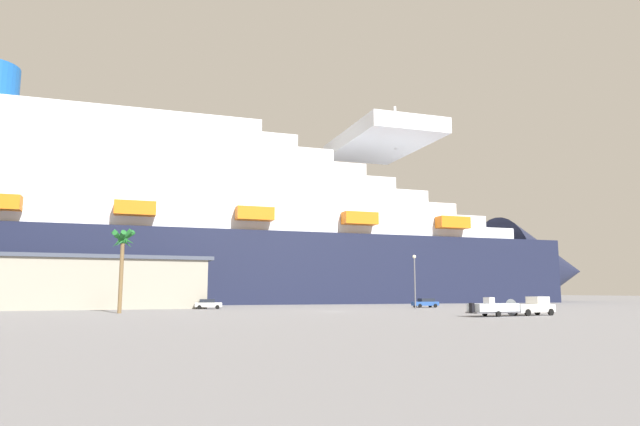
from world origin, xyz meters
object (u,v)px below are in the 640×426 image
(small_boat_on_trailer, at_px, (498,308))
(parked_car_white_van, at_px, (208,304))
(palm_tree, at_px, (123,246))
(parked_car_blue_suv, at_px, (425,303))
(pickup_truck, at_px, (533,306))
(parked_car_silver_sedan, at_px, (38,305))
(street_lamp, at_px, (415,274))
(cruise_ship, at_px, (127,230))

(small_boat_on_trailer, xyz_separation_m, parked_car_white_van, (-27.71, 37.93, -0.13))
(palm_tree, relative_size, parked_car_blue_suv, 2.39)
(pickup_truck, bearing_deg, parked_car_blue_suv, 82.62)
(parked_car_blue_suv, bearing_deg, small_boat_on_trailer, -106.02)
(palm_tree, relative_size, parked_car_silver_sedan, 2.52)
(small_boat_on_trailer, height_order, parked_car_white_van, small_boat_on_trailer)
(small_boat_on_trailer, xyz_separation_m, parked_car_blue_suv, (9.88, 34.42, -0.13))
(pickup_truck, height_order, parked_car_silver_sedan, pickup_truck)
(small_boat_on_trailer, bearing_deg, pickup_truck, 8.39)
(small_boat_on_trailer, bearing_deg, parked_car_silver_sedan, 142.88)
(street_lamp, distance_m, parked_car_white_van, 33.49)
(pickup_truck, height_order, parked_car_white_van, pickup_truck)
(pickup_truck, height_order, small_boat_on_trailer, pickup_truck)
(parked_car_silver_sedan, distance_m, parked_car_blue_suv, 62.96)
(cruise_ship, height_order, pickup_truck, cruise_ship)
(street_lamp, xyz_separation_m, parked_car_white_van, (-30.42, 13.20, -4.68))
(parked_car_white_van, bearing_deg, pickup_truck, -48.15)
(pickup_truck, relative_size, street_lamp, 0.68)
(street_lamp, distance_m, parked_car_silver_sedan, 57.79)
(cruise_ship, xyz_separation_m, parked_car_white_van, (13.41, -41.76, -15.89))
(palm_tree, height_order, street_lamp, palm_tree)
(pickup_truck, distance_m, small_boat_on_trailer, 5.59)
(pickup_truck, relative_size, small_boat_on_trailer, 0.71)
(palm_tree, distance_m, parked_car_silver_sedan, 22.05)
(pickup_truck, height_order, street_lamp, street_lamp)
(cruise_ship, relative_size, pickup_truck, 42.72)
(pickup_truck, bearing_deg, small_boat_on_trailer, -171.61)
(small_boat_on_trailer, relative_size, parked_car_white_van, 1.83)
(cruise_ship, bearing_deg, parked_car_blue_suv, -41.59)
(small_boat_on_trailer, height_order, palm_tree, palm_tree)
(pickup_truck, distance_m, parked_car_silver_sedan, 70.29)
(street_lamp, bearing_deg, parked_car_white_van, 156.54)
(small_boat_on_trailer, height_order, parked_car_silver_sedan, small_boat_on_trailer)
(cruise_ship, bearing_deg, pickup_truck, -59.39)
(pickup_truck, bearing_deg, parked_car_silver_sedan, 146.14)
(street_lamp, xyz_separation_m, parked_car_blue_suv, (7.17, 9.69, -4.68))
(cruise_ship, height_order, street_lamp, cruise_ship)
(pickup_truck, relative_size, palm_tree, 0.53)
(cruise_ship, distance_m, parked_car_blue_suv, 70.02)
(cruise_ship, bearing_deg, street_lamp, -51.43)
(parked_car_silver_sedan, bearing_deg, small_boat_on_trailer, -37.12)
(parked_car_silver_sedan, height_order, parked_car_blue_suv, same)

